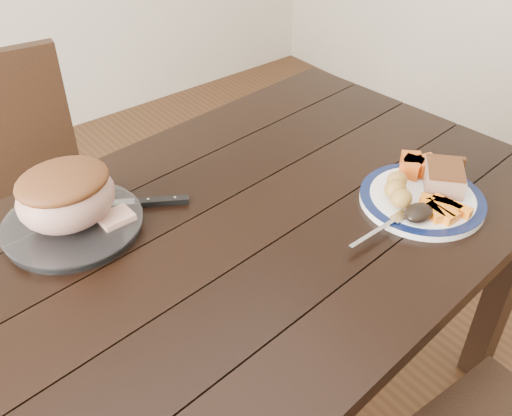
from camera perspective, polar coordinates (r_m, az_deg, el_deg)
dining_table at (r=1.27m, az=-3.41°, el=-6.09°), size 1.68×1.04×0.75m
chair_far at (r=1.83m, az=-22.44°, el=0.89°), size 0.48×0.48×0.93m
dinner_plate at (r=1.35m, az=16.24°, el=0.80°), size 0.28×0.28×0.02m
plate_rim at (r=1.34m, az=16.30°, el=1.09°), size 0.28×0.28×0.02m
serving_platter at (r=1.28m, az=-17.79°, el=-1.68°), size 0.29×0.29×0.02m
pork_slice at (r=1.37m, az=18.26°, el=2.86°), size 0.13×0.13×0.05m
roasted_potatoes at (r=1.31m, az=13.98°, el=1.82°), size 0.10×0.10×0.04m
carrot_batons at (r=1.30m, az=18.15°, el=-0.03°), size 0.09×0.11×0.02m
pumpkin_wedges at (r=1.41m, az=15.73°, el=4.12°), size 0.10×0.09×0.04m
dark_mushroom at (r=1.26m, az=15.94°, el=-0.46°), size 0.07×0.05×0.03m
fork at (r=1.23m, az=12.64°, el=-1.90°), size 0.18×0.03×0.00m
roast_joint at (r=1.24m, az=-18.43°, el=1.01°), size 0.20×0.18×0.13m
cut_slice at (r=1.25m, az=-13.83°, el=-1.00°), size 0.07×0.06×0.02m
carving_knife at (r=1.31m, az=-11.10°, el=0.50°), size 0.28×0.19×0.01m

